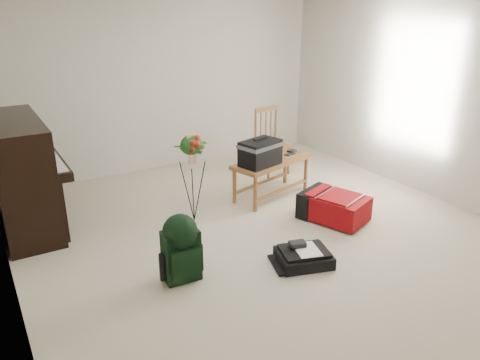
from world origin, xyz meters
TOP-DOWN VIEW (x-y plane):
  - floor at (0.00, 0.00)m, footprint 5.00×5.50m
  - wall_back at (0.00, 2.75)m, footprint 5.00×0.04m
  - wall_right at (2.50, 0.00)m, footprint 0.04×5.50m
  - piano at (-2.19, 1.60)m, footprint 0.71×1.50m
  - bench at (0.51, 0.90)m, footprint 1.19×0.71m
  - dining_chair at (1.20, 1.69)m, footprint 0.42×0.42m
  - red_suitcase at (0.91, -0.00)m, footprint 0.72×0.88m
  - black_duffel at (-0.00, -0.66)m, footprint 0.60×0.54m
  - green_backpack at (-1.14, -0.30)m, footprint 0.34×0.32m
  - flower_stand at (-0.51, 0.78)m, footprint 0.35×0.35m

SIDE VIEW (x-z plane):
  - floor at x=0.00m, z-range -0.01..0.01m
  - black_duffel at x=0.00m, z-range -0.03..0.18m
  - red_suitcase at x=0.91m, z-range 0.01..0.33m
  - green_backpack at x=-1.14m, z-range 0.03..0.69m
  - dining_chair at x=1.20m, z-range -0.01..0.95m
  - flower_stand at x=-0.51m, z-range -0.01..1.06m
  - piano at x=-2.19m, z-range -0.03..1.22m
  - bench at x=0.51m, z-range 0.18..1.04m
  - wall_back at x=0.00m, z-range 0.00..2.50m
  - wall_right at x=2.50m, z-range 0.00..2.50m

